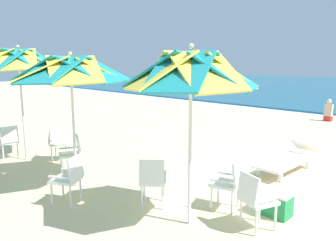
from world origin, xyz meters
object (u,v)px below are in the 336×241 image
(plastic_chair_4, at_px, (69,177))
(beach_umbrella_1, at_px, (71,71))
(plastic_chair_6, at_px, (57,141))
(plastic_chair_0, at_px, (255,198))
(beach_umbrella_0, at_px, (191,73))
(plastic_chair_5, at_px, (8,140))
(plastic_chair_3, at_px, (73,152))
(cooler_box, at_px, (275,203))
(beachgoer_seated, at_px, (330,114))
(sun_lounger_1, at_px, (289,158))
(beach_umbrella_2, at_px, (19,61))
(plastic_chair_2, at_px, (229,181))
(plastic_chair_1, at_px, (153,179))

(plastic_chair_4, bearing_deg, beach_umbrella_1, 142.90)
(plastic_chair_6, bearing_deg, plastic_chair_0, 3.75)
(beach_umbrella_0, xyz_separation_m, beach_umbrella_1, (-2.64, -0.39, -0.01))
(plastic_chair_4, height_order, plastic_chair_5, same)
(beach_umbrella_1, bearing_deg, plastic_chair_3, 154.39)
(plastic_chair_3, bearing_deg, cooler_box, 16.87)
(cooler_box, bearing_deg, beachgoer_seated, 104.48)
(plastic_chair_5, distance_m, sun_lounger_1, 6.85)
(beach_umbrella_0, distance_m, plastic_chair_5, 5.83)
(plastic_chair_0, xyz_separation_m, beachgoer_seated, (-2.50, 10.36, -0.20))
(plastic_chair_0, bearing_deg, cooler_box, 89.67)
(plastic_chair_4, bearing_deg, plastic_chair_0, 27.87)
(beach_umbrella_0, relative_size, beach_umbrella_2, 0.95)
(plastic_chair_3, bearing_deg, plastic_chair_0, 8.31)
(plastic_chair_6, height_order, sun_lounger_1, plastic_chair_6)
(plastic_chair_2, bearing_deg, cooler_box, 27.72)
(beach_umbrella_2, xyz_separation_m, cooler_box, (5.95, 1.53, -2.26))
(sun_lounger_1, distance_m, beachgoer_seated, 7.57)
(beachgoer_seated, bearing_deg, plastic_chair_0, -76.42)
(plastic_chair_2, bearing_deg, plastic_chair_0, -25.03)
(beach_umbrella_0, relative_size, plastic_chair_6, 3.12)
(plastic_chair_1, bearing_deg, beach_umbrella_0, -1.63)
(beach_umbrella_0, xyz_separation_m, beachgoer_seated, (-1.71, 10.90, -2.01))
(plastic_chair_1, distance_m, sun_lounger_1, 3.58)
(plastic_chair_6, distance_m, cooler_box, 5.40)
(plastic_chair_6, relative_size, beachgoer_seated, 0.94)
(plastic_chair_4, xyz_separation_m, plastic_chair_5, (-3.56, 0.29, 0.00))
(plastic_chair_2, relative_size, beachgoer_seated, 0.94)
(plastic_chair_0, height_order, plastic_chair_6, same)
(beach_umbrella_0, relative_size, beachgoer_seated, 2.92)
(plastic_chair_1, bearing_deg, plastic_chair_6, 177.32)
(beachgoer_seated, bearing_deg, plastic_chair_4, -91.17)
(plastic_chair_2, relative_size, beach_umbrella_2, 0.30)
(beach_umbrella_1, height_order, sun_lounger_1, beach_umbrella_1)
(beach_umbrella_0, distance_m, plastic_chair_6, 4.86)
(plastic_chair_1, relative_size, cooler_box, 1.73)
(plastic_chair_2, relative_size, cooler_box, 1.73)
(sun_lounger_1, height_order, cooler_box, sun_lounger_1)
(plastic_chair_3, distance_m, plastic_chair_6, 1.21)
(beach_umbrella_0, bearing_deg, plastic_chair_5, -173.56)
(beach_umbrella_0, height_order, beachgoer_seated, beach_umbrella_0)
(plastic_chair_0, distance_m, plastic_chair_3, 4.16)
(plastic_chair_1, distance_m, plastic_chair_5, 4.71)
(beachgoer_seated, bearing_deg, beach_umbrella_0, -81.09)
(sun_lounger_1, bearing_deg, plastic_chair_4, -113.18)
(beach_umbrella_0, xyz_separation_m, plastic_chair_0, (0.79, 0.54, -1.80))
(beach_umbrella_1, bearing_deg, plastic_chair_2, 24.00)
(beach_umbrella_1, height_order, beach_umbrella_2, beach_umbrella_2)
(plastic_chair_5, bearing_deg, plastic_chair_4, -4.60)
(plastic_chair_1, height_order, beachgoer_seated, beachgoer_seated)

